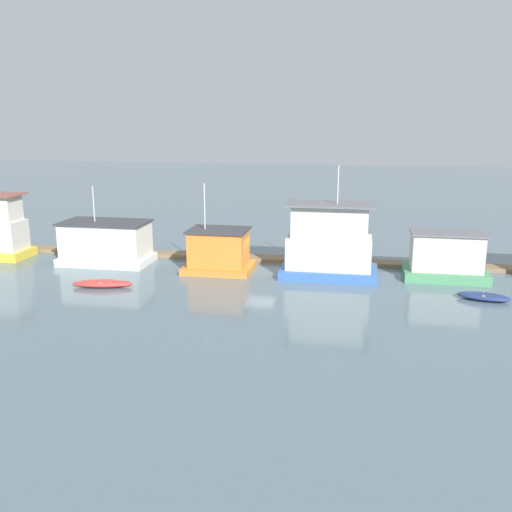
% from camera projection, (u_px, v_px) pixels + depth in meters
% --- Properties ---
extents(ground_plane, '(200.00, 200.00, 0.00)m').
position_uv_depth(ground_plane, '(258.00, 271.00, 43.42)').
color(ground_plane, slate).
extents(dock_walkway, '(59.60, 1.56, 0.30)m').
position_uv_depth(dock_walkway, '(265.00, 258.00, 46.58)').
color(dock_walkway, '#846B4C').
rests_on(dock_walkway, ground_plane).
extents(houseboat_white, '(7.05, 4.03, 6.15)m').
position_uv_depth(houseboat_white, '(106.00, 243.00, 45.39)').
color(houseboat_white, white).
rests_on(houseboat_white, ground_plane).
extents(houseboat_orange, '(5.11, 4.11, 6.63)m').
position_uv_depth(houseboat_orange, '(219.00, 251.00, 43.18)').
color(houseboat_orange, orange).
rests_on(houseboat_orange, ground_plane).
extents(houseboat_blue, '(6.95, 3.96, 8.12)m').
position_uv_depth(houseboat_blue, '(329.00, 245.00, 41.40)').
color(houseboat_blue, '#3866B7').
rests_on(houseboat_blue, ground_plane).
extents(houseboat_green, '(5.85, 3.57, 3.43)m').
position_uv_depth(houseboat_green, '(446.00, 257.00, 41.02)').
color(houseboat_green, '#4C9360').
rests_on(houseboat_green, ground_plane).
extents(dinghy_red, '(4.29, 1.87, 0.50)m').
position_uv_depth(dinghy_red, '(102.00, 284.00, 39.20)').
color(dinghy_red, red).
rests_on(dinghy_red, ground_plane).
extents(dinghy_navy, '(3.48, 2.01, 0.47)m').
position_uv_depth(dinghy_navy, '(484.00, 297.00, 36.43)').
color(dinghy_navy, navy).
rests_on(dinghy_navy, ground_plane).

